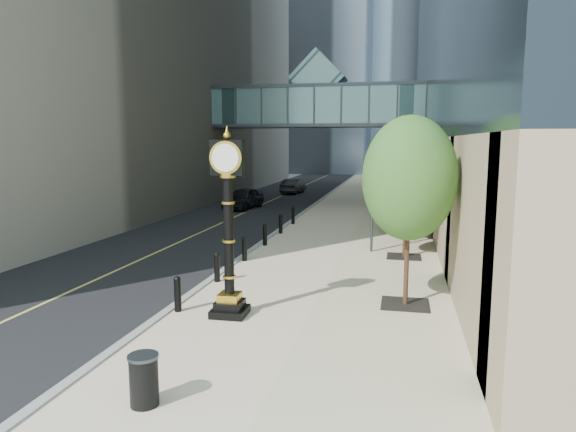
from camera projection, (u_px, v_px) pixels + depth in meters
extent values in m
plane|color=gray|center=(261.00, 333.00, 13.01)|extent=(320.00, 320.00, 0.00)
cube|color=black|center=(298.00, 189.00, 53.16)|extent=(8.00, 180.00, 0.02)
cube|color=beige|center=(376.00, 190.00, 51.47)|extent=(8.00, 180.00, 0.06)
cube|color=gray|center=(336.00, 189.00, 52.31)|extent=(0.25, 180.00, 0.07)
cube|color=#919EB7|center=(366.00, 28.00, 125.65)|extent=(22.00, 22.00, 65.00)
cube|color=slate|center=(318.00, 107.00, 39.64)|extent=(17.00, 4.00, 3.00)
cube|color=#383F44|center=(318.00, 126.00, 39.85)|extent=(17.00, 4.20, 0.25)
cube|color=#383F44|center=(318.00, 88.00, 39.43)|extent=(17.00, 4.20, 0.25)
cube|color=slate|center=(319.00, 79.00, 39.34)|extent=(4.24, 3.00, 4.24)
cube|color=#383F44|center=(404.00, 155.00, 25.20)|extent=(3.00, 8.00, 0.25)
cube|color=slate|center=(404.00, 151.00, 25.18)|extent=(2.80, 7.80, 0.06)
cylinder|color=#383F44|center=(372.00, 205.00, 22.20)|extent=(0.12, 0.12, 4.20)
cylinder|color=#383F44|center=(379.00, 190.00, 29.36)|extent=(0.12, 0.12, 4.20)
cylinder|color=black|center=(178.00, 296.00, 14.47)|extent=(0.20, 0.20, 0.90)
cylinder|color=black|center=(217.00, 269.00, 17.57)|extent=(0.20, 0.20, 0.90)
cylinder|color=black|center=(245.00, 250.00, 20.66)|extent=(0.20, 0.20, 0.90)
cylinder|color=black|center=(265.00, 236.00, 23.75)|extent=(0.20, 0.20, 0.90)
cylinder|color=black|center=(281.00, 225.00, 26.85)|extent=(0.20, 0.20, 0.90)
cylinder|color=black|center=(293.00, 216.00, 29.94)|extent=(0.20, 0.20, 0.90)
cube|color=black|center=(405.00, 304.00, 15.14)|extent=(1.40, 1.40, 0.02)
cylinder|color=#48321E|center=(407.00, 256.00, 14.93)|extent=(0.14, 0.14, 2.93)
ellipsoid|color=#366525|center=(409.00, 178.00, 14.61)|extent=(2.68, 2.68, 3.58)
cube|color=black|center=(404.00, 257.00, 21.42)|extent=(1.40, 1.40, 0.02)
cylinder|color=#48321E|center=(405.00, 227.00, 21.24)|extent=(0.14, 0.14, 2.54)
ellipsoid|color=#366525|center=(406.00, 179.00, 20.96)|extent=(2.33, 2.33, 3.11)
cube|color=black|center=(403.00, 231.00, 27.71)|extent=(1.40, 1.40, 0.02)
cylinder|color=#48321E|center=(404.00, 206.00, 27.52)|extent=(0.14, 0.14, 2.68)
ellipsoid|color=#366525|center=(405.00, 167.00, 27.22)|extent=(2.46, 2.46, 3.28)
cube|color=black|center=(403.00, 214.00, 33.99)|extent=(1.40, 1.40, 0.02)
cylinder|color=#48321E|center=(404.00, 191.00, 33.77)|extent=(0.14, 0.14, 3.07)
ellipsoid|color=#366525|center=(405.00, 155.00, 33.43)|extent=(2.81, 2.81, 3.75)
cube|color=black|center=(403.00, 203.00, 40.28)|extent=(1.40, 1.40, 0.02)
cylinder|color=#48321E|center=(403.00, 185.00, 40.08)|extent=(0.14, 0.14, 2.82)
ellipsoid|color=#366525|center=(404.00, 157.00, 39.76)|extent=(2.58, 2.58, 3.45)
cube|color=black|center=(230.00, 311.00, 14.19)|extent=(0.96, 0.96, 0.21)
cube|color=black|center=(230.00, 304.00, 14.16)|extent=(0.75, 0.75, 0.21)
cube|color=gold|center=(230.00, 297.00, 14.13)|extent=(0.59, 0.59, 0.21)
cylinder|color=black|center=(229.00, 235.00, 13.89)|extent=(0.27, 0.27, 3.25)
cube|color=black|center=(227.00, 158.00, 13.59)|extent=(0.90, 0.33, 0.94)
cylinder|color=white|center=(230.00, 157.00, 13.76)|extent=(0.73, 0.06, 0.73)
cylinder|color=white|center=(225.00, 158.00, 13.41)|extent=(0.73, 0.06, 0.73)
sphere|color=gold|center=(227.00, 136.00, 13.51)|extent=(0.21, 0.21, 0.21)
cylinder|color=black|center=(144.00, 382.00, 9.30)|extent=(0.67, 0.67, 0.90)
imported|color=#B0ABA1|center=(418.00, 221.00, 25.48)|extent=(0.66, 0.45, 1.74)
imported|color=black|center=(243.00, 198.00, 37.08)|extent=(2.25, 4.63, 1.52)
imported|color=black|center=(293.00, 186.00, 48.24)|extent=(1.77, 4.19, 1.35)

